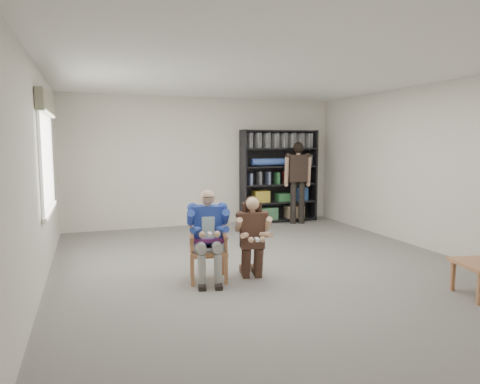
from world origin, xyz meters
name	(u,v)px	position (x,y,z in m)	size (l,w,h in m)	color
room_shell	(267,172)	(0.00, 0.00, 1.40)	(6.00, 7.00, 2.80)	white
floor	(266,267)	(0.00, 0.00, 0.00)	(6.00, 7.00, 0.01)	slate
window_left	(48,156)	(-2.95, 1.00, 1.63)	(0.16, 2.00, 1.75)	white
armchair	(208,246)	(-0.97, -0.31, 0.47)	(0.54, 0.52, 0.94)	#AE6F42
seated_man	(208,235)	(-0.97, -0.31, 0.61)	(0.52, 0.73, 1.22)	navy
kneeling_woman	(253,238)	(-0.39, -0.43, 0.56)	(0.47, 0.75, 1.11)	#3A271B
bookshelf	(279,176)	(1.70, 3.28, 1.05)	(1.80, 0.38, 2.10)	black
standing_man	(298,183)	(1.99, 2.90, 0.91)	(0.56, 0.31, 1.82)	black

